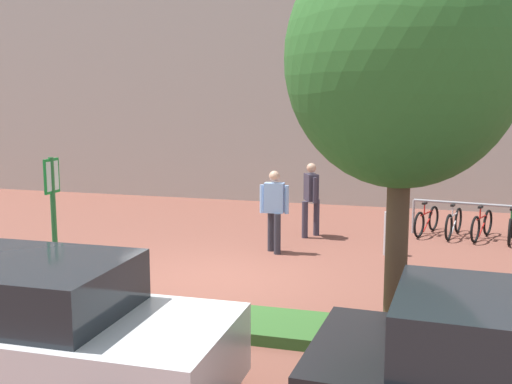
{
  "coord_description": "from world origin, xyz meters",
  "views": [
    {
      "loc": [
        3.62,
        -9.99,
        3.21
      ],
      "look_at": [
        0.29,
        1.59,
        1.35
      ],
      "focal_mm": 43.22,
      "sensor_mm": 36.0,
      "label": 1
    }
  ],
  "objects": [
    {
      "name": "car_white_hatch",
      "position": [
        -0.42,
        -4.69,
        0.76
      ],
      "size": [
        4.32,
        2.05,
        1.54
      ],
      "color": "silver",
      "rests_on": "ground"
    },
    {
      "name": "ground_plane",
      "position": [
        0.0,
        0.0,
        0.0
      ],
      "size": [
        60.0,
        60.0,
        0.0
      ],
      "primitive_type": "plane",
      "color": "brown"
    },
    {
      "name": "tree_sidewalk",
      "position": [
        3.24,
        -2.32,
        3.66
      ],
      "size": [
        2.85,
        2.85,
        5.24
      ],
      "color": "brown",
      "rests_on": "ground"
    },
    {
      "name": "bollard_steel",
      "position": [
        2.81,
        2.6,
        0.45
      ],
      "size": [
        0.16,
        0.16,
        0.9
      ],
      "primitive_type": "cylinder",
      "color": "#ADADB2",
      "rests_on": "ground"
    },
    {
      "name": "planter_strip",
      "position": [
        0.18,
        -2.12,
        0.08
      ],
      "size": [
        7.0,
        1.1,
        0.16
      ],
      "primitive_type": "cube",
      "color": "#336028",
      "rests_on": "ground"
    },
    {
      "name": "person_suited_dark",
      "position": [
        0.97,
        3.83,
        0.98
      ],
      "size": [
        0.41,
        0.54,
        1.72
      ],
      "color": "#383342",
      "rests_on": "ground"
    },
    {
      "name": "person_shirt_blue",
      "position": [
        0.52,
        2.16,
        0.98
      ],
      "size": [
        0.61,
        0.37,
        1.72
      ],
      "color": "#2D2D38",
      "rests_on": "ground"
    },
    {
      "name": "building_facade",
      "position": [
        0.0,
        8.85,
        5.0
      ],
      "size": [
        28.0,
        1.2,
        10.0
      ],
      "primitive_type": "cube",
      "color": "#B2ADA3",
      "rests_on": "ground"
    },
    {
      "name": "bike_rack_cluster",
      "position": [
        5.08,
        4.64,
        0.35
      ],
      "size": [
        3.72,
        1.93,
        0.83
      ],
      "color": "#99999E",
      "rests_on": "ground"
    },
    {
      "name": "bike_at_sign",
      "position": [
        -1.85,
        -1.97,
        0.35
      ],
      "size": [
        1.68,
        0.42,
        0.86
      ],
      "color": "black",
      "rests_on": "ground"
    },
    {
      "name": "parking_sign_post",
      "position": [
        -1.8,
        -2.12,
        1.53
      ],
      "size": [
        0.08,
        0.36,
        2.34
      ],
      "color": "#2D7238",
      "rests_on": "ground"
    }
  ]
}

